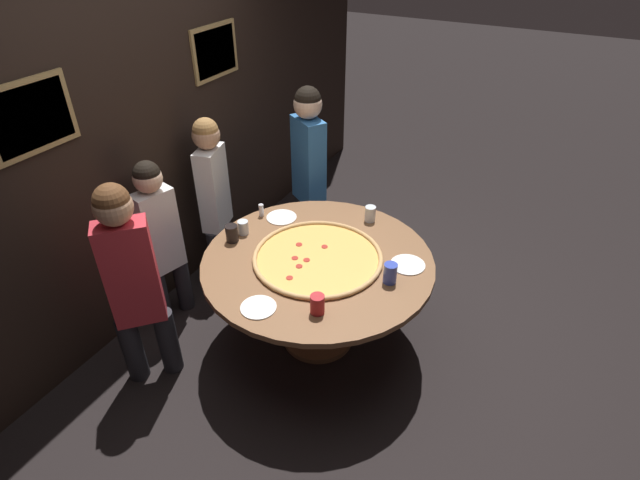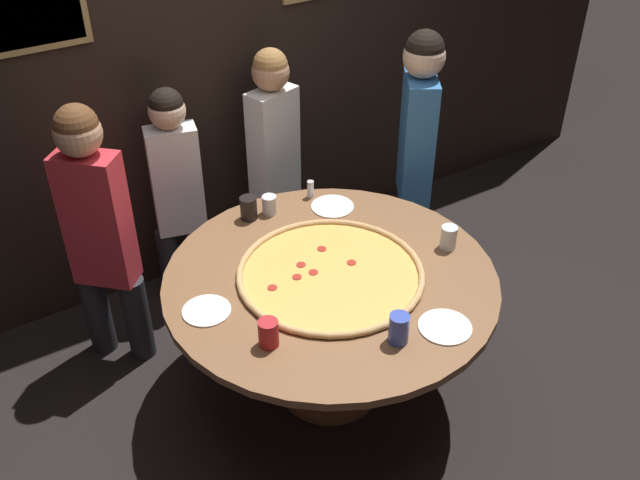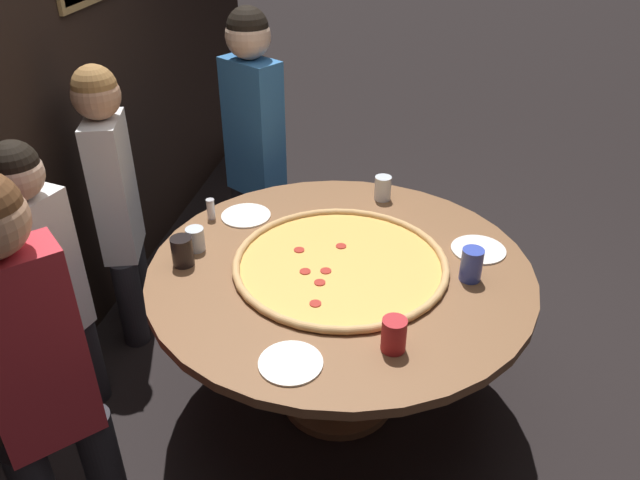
% 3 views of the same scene
% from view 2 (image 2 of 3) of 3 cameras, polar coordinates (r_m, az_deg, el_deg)
% --- Properties ---
extents(ground_plane, '(24.00, 24.00, 0.00)m').
position_cam_2_polar(ground_plane, '(3.80, 0.75, -11.66)').
color(ground_plane, black).
extents(back_wall, '(6.40, 0.08, 2.60)m').
position_cam_2_polar(back_wall, '(4.09, -9.91, 13.71)').
color(back_wall, black).
rests_on(back_wall, ground_plane).
extents(dining_table, '(1.55, 1.55, 0.74)m').
position_cam_2_polar(dining_table, '(3.38, 0.83, -4.64)').
color(dining_table, brown).
rests_on(dining_table, ground_plane).
extents(giant_pizza, '(0.87, 0.87, 0.03)m').
position_cam_2_polar(giant_pizza, '(3.29, 0.76, -2.66)').
color(giant_pizza, '#E5A84C').
rests_on(giant_pizza, dining_table).
extents(drink_cup_beside_pizza, '(0.08, 0.08, 0.12)m').
position_cam_2_polar(drink_cup_beside_pizza, '(2.92, -4.14, -7.44)').
color(drink_cup_beside_pizza, '#B22328').
rests_on(drink_cup_beside_pizza, dining_table).
extents(drink_cup_by_shaker, '(0.08, 0.08, 0.12)m').
position_cam_2_polar(drink_cup_by_shaker, '(3.50, 10.25, 0.22)').
color(drink_cup_by_shaker, silver).
rests_on(drink_cup_by_shaker, dining_table).
extents(drink_cup_far_right, '(0.08, 0.08, 0.13)m').
position_cam_2_polar(drink_cup_far_right, '(2.94, 6.29, -7.07)').
color(drink_cup_far_right, '#384CB7').
rests_on(drink_cup_far_right, dining_table).
extents(drink_cup_near_left, '(0.08, 0.08, 0.10)m').
position_cam_2_polar(drink_cup_near_left, '(3.71, -4.07, 2.83)').
color(drink_cup_near_left, silver).
rests_on(drink_cup_near_left, dining_table).
extents(drink_cup_far_left, '(0.09, 0.09, 0.12)m').
position_cam_2_polar(drink_cup_far_left, '(3.67, -5.73, 2.56)').
color(drink_cup_far_left, black).
rests_on(drink_cup_far_left, dining_table).
extents(white_plate_beside_cup, '(0.23, 0.23, 0.01)m').
position_cam_2_polar(white_plate_beside_cup, '(3.78, 1.01, 2.70)').
color(white_plate_beside_cup, white).
rests_on(white_plate_beside_cup, dining_table).
extents(white_plate_right_side, '(0.23, 0.23, 0.01)m').
position_cam_2_polar(white_plate_right_side, '(3.07, 9.97, -6.86)').
color(white_plate_right_side, white).
rests_on(white_plate_right_side, dining_table).
extents(white_plate_near_front, '(0.21, 0.21, 0.01)m').
position_cam_2_polar(white_plate_near_front, '(3.14, -9.06, -5.60)').
color(white_plate_near_front, white).
rests_on(white_plate_near_front, dining_table).
extents(condiment_shaker, '(0.04, 0.04, 0.10)m').
position_cam_2_polar(condiment_shaker, '(3.84, -0.77, 4.10)').
color(condiment_shaker, silver).
rests_on(condiment_shaker, dining_table).
extents(diner_side_left, '(0.35, 0.21, 1.32)m').
position_cam_2_polar(diner_side_left, '(4.04, -11.38, 4.37)').
color(diner_side_left, '#232328').
rests_on(diner_side_left, ground_plane).
extents(diner_side_right, '(0.32, 0.40, 1.53)m').
position_cam_2_polar(diner_side_right, '(4.15, 7.73, 7.63)').
color(diner_side_right, '#232328').
rests_on(diner_side_right, ground_plane).
extents(diner_far_left, '(0.37, 0.23, 1.41)m').
position_cam_2_polar(diner_far_left, '(4.22, -3.72, 7.27)').
color(diner_far_left, '#232328').
rests_on(diner_far_left, ground_plane).
extents(diner_centre_back, '(0.36, 0.35, 1.47)m').
position_cam_2_polar(diner_centre_back, '(3.64, -17.35, 1.15)').
color(diner_centre_back, '#232328').
rests_on(diner_centre_back, ground_plane).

